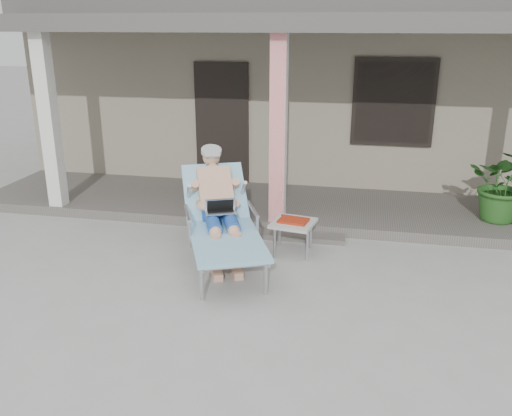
# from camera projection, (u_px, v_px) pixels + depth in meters

# --- Properties ---
(ground) EXTENTS (60.00, 60.00, 0.00)m
(ground) POSITION_uv_depth(u_px,v_px,m) (245.00, 298.00, 5.97)
(ground) COLOR #9E9E99
(ground) RESTS_ON ground
(house) EXTENTS (10.40, 5.40, 3.30)m
(house) POSITION_uv_depth(u_px,v_px,m) (312.00, 83.00, 11.45)
(house) COLOR gray
(house) RESTS_ON ground
(porch_deck) EXTENTS (10.00, 2.00, 0.15)m
(porch_deck) POSITION_uv_depth(u_px,v_px,m) (286.00, 206.00, 8.73)
(porch_deck) COLOR #605B56
(porch_deck) RESTS_ON ground
(porch_overhang) EXTENTS (10.00, 2.30, 2.85)m
(porch_overhang) POSITION_uv_depth(u_px,v_px,m) (289.00, 29.00, 7.80)
(porch_overhang) COLOR silver
(porch_overhang) RESTS_ON porch_deck
(porch_step) EXTENTS (2.00, 0.30, 0.07)m
(porch_step) POSITION_uv_depth(u_px,v_px,m) (274.00, 234.00, 7.67)
(porch_step) COLOR #605B56
(porch_step) RESTS_ON ground
(lounger) EXTENTS (1.57, 2.24, 1.41)m
(lounger) POSITION_uv_depth(u_px,v_px,m) (220.00, 194.00, 6.71)
(lounger) COLOR #B7B7BC
(lounger) RESTS_ON ground
(side_table) EXTENTS (0.61, 0.61, 0.47)m
(side_table) POSITION_uv_depth(u_px,v_px,m) (293.00, 225.00, 7.02)
(side_table) COLOR #B7B6B2
(side_table) RESTS_ON ground
(potted_palm) EXTENTS (1.15, 1.06, 1.08)m
(potted_palm) POSITION_uv_depth(u_px,v_px,m) (505.00, 185.00, 7.72)
(potted_palm) COLOR #26591E
(potted_palm) RESTS_ON porch_deck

